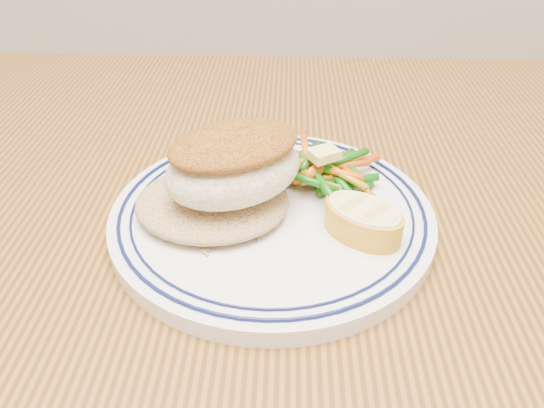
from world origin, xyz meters
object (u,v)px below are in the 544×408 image
(plate, at_px, (272,214))
(rice_pilaf, at_px, (212,199))
(fish_fillet, at_px, (234,163))
(vegetable_pile, at_px, (323,171))
(lemon_wedge, at_px, (363,219))
(dining_table, at_px, (222,332))

(plate, xyz_separation_m, rice_pilaf, (-0.05, -0.00, 0.02))
(fish_fillet, relative_size, vegetable_pile, 1.27)
(rice_pilaf, distance_m, lemon_wedge, 0.12)
(fish_fillet, distance_m, lemon_wedge, 0.11)
(dining_table, distance_m, plate, 0.12)
(fish_fillet, bearing_deg, rice_pilaf, 177.85)
(vegetable_pile, bearing_deg, fish_fillet, -147.95)
(rice_pilaf, bearing_deg, dining_table, -81.43)
(fish_fillet, height_order, lemon_wedge, fish_fillet)
(dining_table, bearing_deg, plate, 38.88)
(rice_pilaf, xyz_separation_m, lemon_wedge, (0.12, -0.03, 0.00))
(rice_pilaf, relative_size, fish_fillet, 0.92)
(dining_table, bearing_deg, vegetable_pile, 40.96)
(fish_fillet, xyz_separation_m, lemon_wedge, (0.10, -0.03, -0.03))
(rice_pilaf, distance_m, fish_fillet, 0.04)
(dining_table, distance_m, lemon_wedge, 0.17)
(vegetable_pile, xyz_separation_m, lemon_wedge, (0.03, -0.07, 0.00))
(vegetable_pile, relative_size, lemon_wedge, 1.29)
(fish_fillet, bearing_deg, vegetable_pile, 32.05)
(vegetable_pile, bearing_deg, rice_pilaf, -154.00)
(dining_table, xyz_separation_m, fish_fillet, (0.01, 0.03, 0.16))
(plate, distance_m, lemon_wedge, 0.08)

